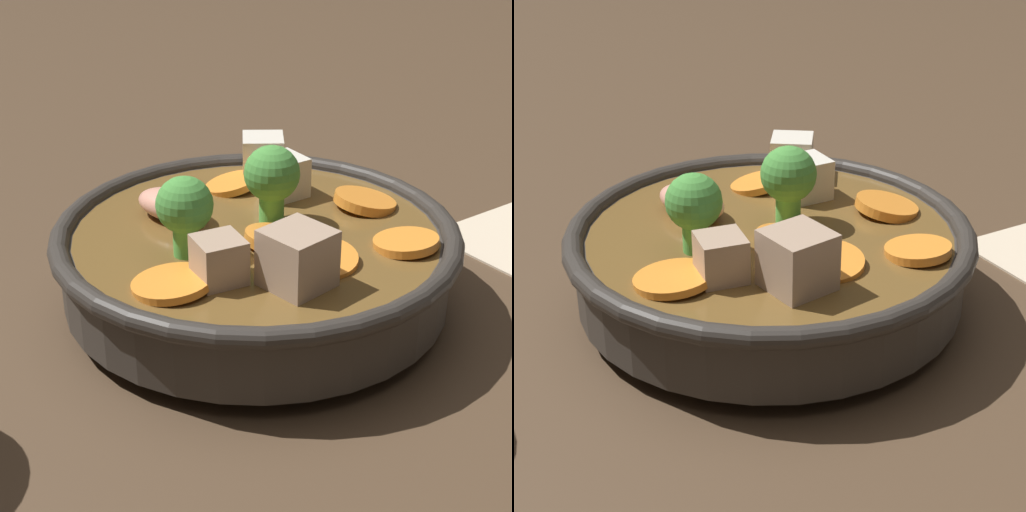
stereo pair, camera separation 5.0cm
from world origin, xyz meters
The scene contains 2 objects.
ground_plane centered at (0.00, 0.00, 0.00)m, with size 3.00×3.00×0.00m, color #4C3826.
stirfry_bowl centered at (0.00, 0.00, 0.04)m, with size 0.24×0.24×0.10m.
Camera 2 is at (0.22, 0.39, 0.27)m, focal length 60.00 mm.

